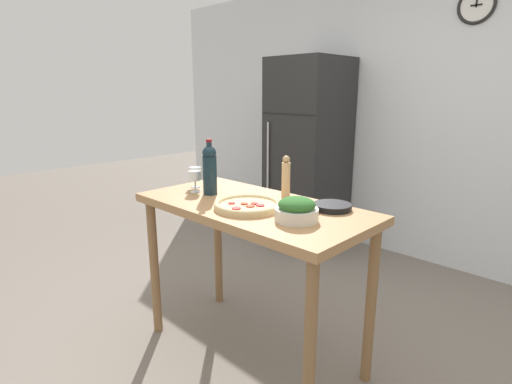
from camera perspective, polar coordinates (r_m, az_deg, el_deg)
name	(u,v)px	position (r m, az deg, el deg)	size (l,w,h in m)	color
ground_plane	(252,352)	(2.60, -0.54, -21.88)	(14.00, 14.00, 0.00)	slate
wall_back	(417,118)	(3.91, 21.99, 9.79)	(6.40, 0.08, 2.60)	silver
refrigerator	(308,154)	(4.05, 7.45, 5.42)	(0.64, 0.70, 1.85)	black
prep_counter	(252,225)	(2.22, -0.58, -4.74)	(1.34, 0.65, 0.93)	#A87A4C
wine_bottle	(210,169)	(2.37, -6.64, 3.31)	(0.08, 0.08, 0.33)	#142833
wine_glass_near	(195,177)	(2.45, -8.73, 2.19)	(0.08, 0.08, 0.13)	silver
wine_glass_far	(195,172)	(2.57, -8.67, 2.77)	(0.08, 0.08, 0.13)	silver
pepper_mill	(286,177)	(2.31, 4.30, 2.12)	(0.05, 0.05, 0.24)	tan
salad_bowl	(297,210)	(1.90, 5.82, -2.55)	(0.21, 0.21, 0.12)	silver
homemade_pizza	(248,205)	(2.10, -1.22, -1.89)	(0.35, 0.35, 0.04)	#DBC189
cast_iron_skillet	(332,206)	(2.11, 10.77, -2.05)	(0.20, 0.32, 0.03)	black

